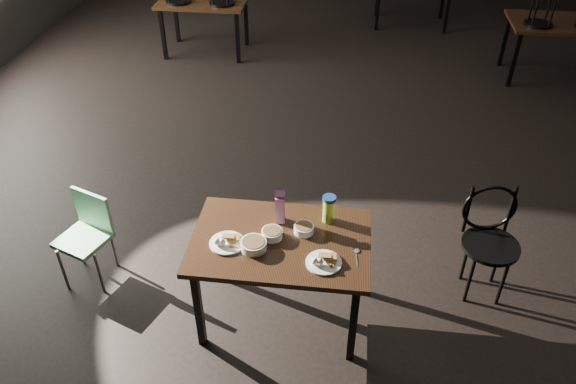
# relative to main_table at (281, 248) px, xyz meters

# --- Properties ---
(main_table) EXTENTS (1.20, 0.80, 0.75)m
(main_table) POSITION_rel_main_table_xyz_m (0.00, 0.00, 0.00)
(main_table) COLOR black
(main_table) RESTS_ON ground
(plate_left) EXTENTS (0.24, 0.24, 0.08)m
(plate_left) POSITION_rel_main_table_xyz_m (-0.35, -0.09, 0.10)
(plate_left) COLOR white
(plate_left) RESTS_ON main_table
(plate_right) EXTENTS (0.23, 0.23, 0.07)m
(plate_right) POSITION_rel_main_table_xyz_m (0.30, -0.19, 0.10)
(plate_right) COLOR white
(plate_right) RESTS_ON main_table
(bowl_near) EXTENTS (0.14, 0.14, 0.06)m
(bowl_near) POSITION_rel_main_table_xyz_m (-0.06, 0.02, 0.11)
(bowl_near) COLOR white
(bowl_near) RESTS_ON main_table
(bowl_far) EXTENTS (0.14, 0.14, 0.05)m
(bowl_far) POSITION_rel_main_table_xyz_m (0.15, 0.10, 0.11)
(bowl_far) COLOR white
(bowl_far) RESTS_ON main_table
(bowl_big) EXTENTS (0.17, 0.17, 0.06)m
(bowl_big) POSITION_rel_main_table_xyz_m (-0.17, -0.11, 0.11)
(bowl_big) COLOR white
(bowl_big) RESTS_ON main_table
(juice_carton) EXTENTS (0.07, 0.07, 0.27)m
(juice_carton) POSITION_rel_main_table_xyz_m (-0.03, 0.19, 0.20)
(juice_carton) COLOR #911A7D
(juice_carton) RESTS_ON main_table
(water_bottle) EXTENTS (0.09, 0.09, 0.21)m
(water_bottle) POSITION_rel_main_table_xyz_m (0.30, 0.24, 0.18)
(water_bottle) COLOR #ABD33E
(water_bottle) RESTS_ON main_table
(spoon) EXTENTS (0.04, 0.17, 0.01)m
(spoon) POSITION_rel_main_table_xyz_m (0.51, -0.06, 0.08)
(spoon) COLOR silver
(spoon) RESTS_ON main_table
(bentwood_chair) EXTENTS (0.44, 0.43, 0.89)m
(bentwood_chair) POSITION_rel_main_table_xyz_m (1.48, 0.50, -0.14)
(bentwood_chair) COLOR black
(bentwood_chair) RESTS_ON ground
(school_chair) EXTENTS (0.45, 0.45, 0.74)m
(school_chair) POSITION_rel_main_table_xyz_m (-1.53, 0.26, -0.22)
(school_chair) COLOR #7BC092
(school_chair) RESTS_ON ground
(bg_table_right) EXTENTS (1.20, 0.80, 1.48)m
(bg_table_right) POSITION_rel_main_table_xyz_m (2.92, 4.40, 0.08)
(bg_table_right) COLOR black
(bg_table_right) RESTS_ON ground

